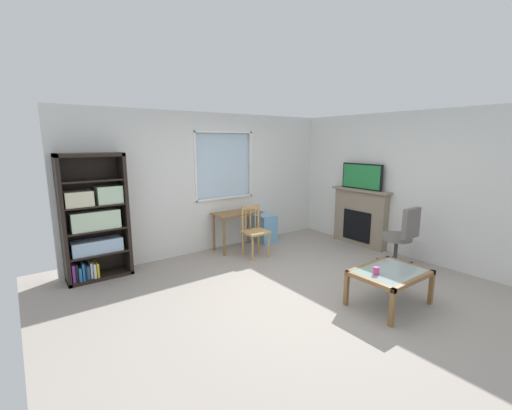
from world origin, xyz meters
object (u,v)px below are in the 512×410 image
Objects in this scene: plastic_drawer_unit at (265,228)px; tv at (362,176)px; office_chair at (402,234)px; desk_under_window at (237,218)px; fireplace at (360,217)px; bookshelf at (94,220)px; wooden_chair at (254,231)px; sippy_cup at (376,271)px; coffee_table at (390,276)px.

tv reaches higher than plastic_drawer_unit.
plastic_drawer_unit is 2.60m from office_chair.
desk_under_window is 0.78m from plastic_drawer_unit.
fireplace is at bearing -0.00° from tv.
bookshelf is 2.13× the size of tv.
sippy_cup is (0.04, -2.44, 0.03)m from wooden_chair.
fireplace is 2.53m from coffee_table.
fireplace is (2.07, -0.70, 0.10)m from wooden_chair.
sippy_cup is at bearing -139.18° from tv.
desk_under_window is at bearing 149.86° from tv.
tv is at bearing -18.81° from wooden_chair.
bookshelf reaches higher than tv.
bookshelf is at bearing 131.48° from coffee_table.
desk_under_window is 0.72× the size of fireplace.
bookshelf reaches higher than desk_under_window.
coffee_table is (-1.34, -0.63, -0.17)m from office_chair.
wooden_chair is (0.04, -0.51, -0.13)m from desk_under_window.
plastic_drawer_unit is 3.07m from coffee_table.
sippy_cup is (-0.64, -3.00, 0.22)m from plastic_drawer_unit.
fireplace is (4.54, -1.32, -0.32)m from bookshelf.
desk_under_window is at bearing 95.99° from coffee_table.
coffee_table is 10.24× the size of sippy_cup.
tv reaches higher than coffee_table.
office_chair is at bearing -68.76° from plastic_drawer_unit.
tv reaches higher than sippy_cup.
office_chair is at bearing -48.87° from wooden_chair.
wooden_chair is at bearing -85.84° from desk_under_window.
fireplace reaches higher than sippy_cup.
tv is at bearing 180.00° from fireplace.
desk_under_window reaches higher than plastic_drawer_unit.
tv is (-0.02, 0.00, 0.80)m from fireplace.
fireplace is at bearing -42.20° from plastic_drawer_unit.
plastic_drawer_unit is (0.68, 0.56, -0.18)m from wooden_chair.
desk_under_window reaches higher than coffee_table.
office_chair reaches higher than sippy_cup.
desk_under_window reaches higher than sippy_cup.
bookshelf is at bearing 163.76° from fireplace.
sippy_cup is (-0.24, 0.04, 0.11)m from coffee_table.
office_chair is at bearing 25.35° from coffee_table.
plastic_drawer_unit is 2.16m from tv.
coffee_table is at bearing -84.01° from desk_under_window.
office_chair is 1.49m from coffee_table.
tv is 0.95× the size of coffee_table.
bookshelf is at bearing 129.29° from sippy_cup.
wooden_chair is (2.47, -0.62, -0.42)m from bookshelf.
wooden_chair is 1.03× the size of tv.
office_chair is (1.65, -2.36, -0.04)m from desk_under_window.
fireplace is 1.40× the size of tv.
bookshelf is 2.10× the size of desk_under_window.
bookshelf reaches higher than office_chair.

